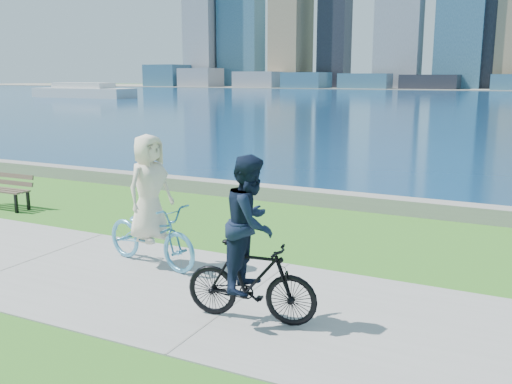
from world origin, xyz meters
TOP-DOWN VIEW (x-y plane):
  - ground at (0.00, 0.00)m, footprint 320.00×320.00m
  - concrete_path at (0.00, 0.00)m, footprint 80.00×3.50m
  - seawall at (0.00, 6.20)m, footprint 90.00×0.50m
  - bay_water at (0.00, 72.00)m, footprint 320.00×131.00m
  - far_shore at (0.00, 130.00)m, footprint 320.00×30.00m
  - ferry_near at (-49.35, 54.18)m, footprint 15.10×4.31m
  - park_bench at (-3.69, 2.56)m, footprint 1.57×0.57m
  - cyclist_woman at (1.99, 0.71)m, footprint 1.06×2.08m
  - cyclist_man at (4.44, -0.50)m, footprint 0.74×1.78m

SIDE VIEW (x-z plane):
  - ground at x=0.00m, z-range 0.00..0.00m
  - bay_water at x=0.00m, z-range 0.00..0.01m
  - concrete_path at x=0.00m, z-range 0.00..0.02m
  - far_shore at x=0.00m, z-range 0.00..0.12m
  - seawall at x=0.00m, z-range 0.00..0.35m
  - park_bench at x=-3.69m, z-range 0.09..0.90m
  - cyclist_woman at x=1.99m, z-range -0.26..1.90m
  - ferry_near at x=-49.35m, z-range -0.17..1.88m
  - cyclist_man at x=4.44m, z-range -0.15..1.98m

